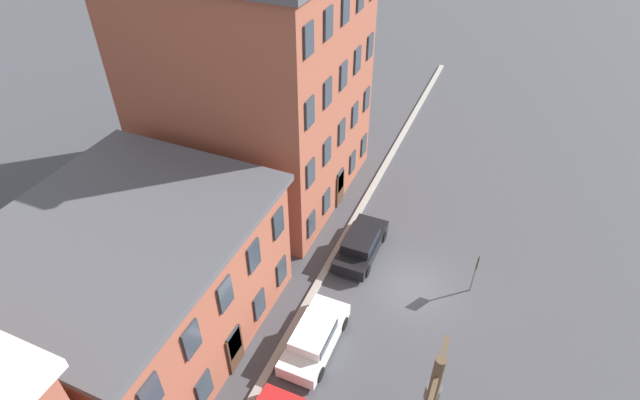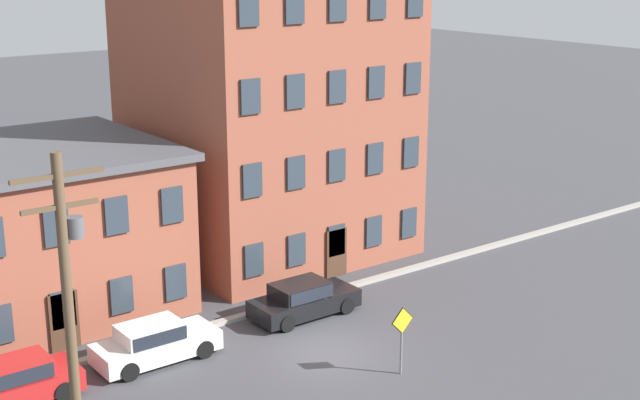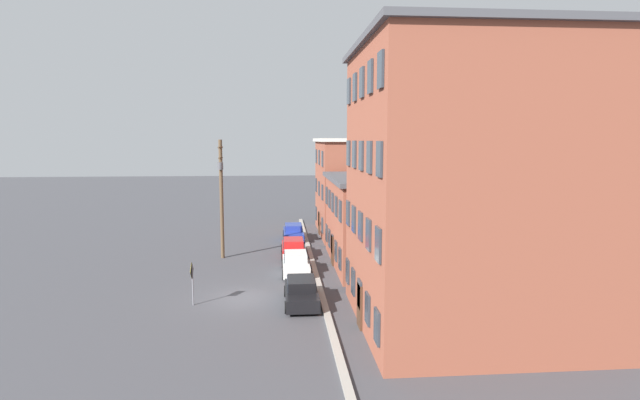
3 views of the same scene
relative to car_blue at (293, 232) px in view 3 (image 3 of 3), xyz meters
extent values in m
plane|color=#424247|center=(16.96, -3.34, -0.75)|extent=(200.00, 200.00, 0.00)
cube|color=#9E998E|center=(16.96, 1.16, -0.67)|extent=(56.00, 0.36, 0.16)
cube|color=brown|center=(-2.64, 8.43, 3.78)|extent=(11.03, 11.55, 9.05)
cube|color=silver|center=(-2.64, 8.43, 8.45)|extent=(11.53, 12.05, 0.30)
cube|color=#2D3842|center=(-6.32, 2.60, 0.76)|extent=(0.90, 0.10, 1.40)
cube|color=#2D3842|center=(-6.32, 2.60, 3.78)|extent=(0.90, 0.10, 1.40)
cube|color=#2D3842|center=(-6.32, 2.60, 6.79)|extent=(0.90, 0.10, 1.40)
cube|color=#2D3842|center=(-2.64, 2.60, 0.76)|extent=(0.90, 0.10, 1.40)
cube|color=#2D3842|center=(-2.64, 2.60, 3.78)|extent=(0.90, 0.10, 1.40)
cube|color=#2D3842|center=(-2.64, 2.60, 6.79)|extent=(0.90, 0.10, 1.40)
cube|color=#2D3842|center=(1.04, 2.60, 0.76)|extent=(0.90, 0.10, 1.40)
cube|color=#2D3842|center=(1.04, 2.60, 3.78)|extent=(0.90, 0.10, 1.40)
cube|color=#2D3842|center=(1.04, 2.60, 6.79)|extent=(0.90, 0.10, 1.40)
cube|color=#472D1E|center=(-2.64, 2.60, 0.35)|extent=(1.10, 0.10, 2.20)
cube|color=brown|center=(9.54, 7.41, 2.38)|extent=(11.35, 9.52, 6.25)
cube|color=#4C4C51|center=(9.54, 7.41, 5.65)|extent=(11.85, 10.02, 0.30)
cube|color=#2D3842|center=(5.00, 2.60, 0.81)|extent=(0.90, 0.10, 1.40)
cube|color=#2D3842|center=(5.00, 2.60, 3.94)|extent=(0.90, 0.10, 1.40)
cube|color=#2D3842|center=(7.27, 2.60, 0.81)|extent=(0.90, 0.10, 1.40)
cube|color=#2D3842|center=(7.27, 2.60, 3.94)|extent=(0.90, 0.10, 1.40)
cube|color=#2D3842|center=(9.54, 2.60, 0.81)|extent=(0.90, 0.10, 1.40)
cube|color=#2D3842|center=(9.54, 2.60, 3.94)|extent=(0.90, 0.10, 1.40)
cube|color=#2D3842|center=(11.81, 2.60, 0.81)|extent=(0.90, 0.10, 1.40)
cube|color=#2D3842|center=(11.81, 2.60, 3.94)|extent=(0.90, 0.10, 1.40)
cube|color=#2D3842|center=(14.08, 2.60, 0.81)|extent=(0.90, 0.10, 1.40)
cube|color=#2D3842|center=(14.08, 2.60, 3.94)|extent=(0.90, 0.10, 1.40)
cube|color=#472D1E|center=(9.54, 2.60, 0.35)|extent=(1.10, 0.10, 2.20)
cube|color=brown|center=(22.04, 8.00, 6.05)|extent=(10.81, 10.70, 13.59)
cube|color=#4C4C51|center=(22.04, 8.00, 12.99)|extent=(11.31, 11.20, 0.30)
cube|color=#2D3842|center=(17.71, 2.60, 0.95)|extent=(0.90, 0.10, 1.40)
cube|color=#2D3842|center=(17.71, 2.60, 4.35)|extent=(0.90, 0.10, 1.40)
cube|color=#2D3842|center=(17.71, 2.60, 7.74)|extent=(0.90, 0.10, 1.40)
cube|color=#2D3842|center=(17.71, 2.60, 11.14)|extent=(0.90, 0.10, 1.40)
cube|color=#2D3842|center=(19.87, 2.60, 0.95)|extent=(0.90, 0.10, 1.40)
cube|color=#2D3842|center=(19.87, 2.60, 4.35)|extent=(0.90, 0.10, 1.40)
cube|color=#2D3842|center=(19.87, 2.60, 7.74)|extent=(0.90, 0.10, 1.40)
cube|color=#2D3842|center=(19.87, 2.60, 11.14)|extent=(0.90, 0.10, 1.40)
cube|color=#2D3842|center=(22.04, 2.60, 0.95)|extent=(0.90, 0.10, 1.40)
cube|color=#2D3842|center=(22.04, 2.60, 4.35)|extent=(0.90, 0.10, 1.40)
cube|color=#2D3842|center=(22.04, 2.60, 7.74)|extent=(0.90, 0.10, 1.40)
cube|color=#2D3842|center=(22.04, 2.60, 11.14)|extent=(0.90, 0.10, 1.40)
cube|color=#2D3842|center=(24.20, 2.60, 0.95)|extent=(0.90, 0.10, 1.40)
cube|color=#2D3842|center=(24.20, 2.60, 4.35)|extent=(0.90, 0.10, 1.40)
cube|color=#2D3842|center=(24.20, 2.60, 7.74)|extent=(0.90, 0.10, 1.40)
cube|color=#2D3842|center=(24.20, 2.60, 11.14)|extent=(0.90, 0.10, 1.40)
cube|color=#2D3842|center=(26.36, 2.60, 0.95)|extent=(0.90, 0.10, 1.40)
cube|color=#2D3842|center=(26.36, 2.60, 4.35)|extent=(0.90, 0.10, 1.40)
cube|color=#2D3842|center=(26.36, 2.60, 7.74)|extent=(0.90, 0.10, 1.40)
cube|color=#2D3842|center=(26.36, 2.60, 11.14)|extent=(0.90, 0.10, 1.40)
cube|color=#472D1E|center=(22.04, 2.60, 0.35)|extent=(1.10, 0.10, 2.20)
cube|color=#233899|center=(0.07, 0.00, -0.22)|extent=(4.40, 1.80, 0.70)
cube|color=#233899|center=(-0.13, 0.00, 0.41)|extent=(2.20, 1.51, 0.55)
cube|color=#1E232D|center=(-0.13, 0.00, 0.41)|extent=(2.02, 1.58, 0.48)
cylinder|color=black|center=(1.52, 0.85, -0.42)|extent=(0.66, 0.22, 0.66)
cylinder|color=black|center=(1.52, -0.85, -0.42)|extent=(0.66, 0.22, 0.66)
cylinder|color=black|center=(-1.38, 0.85, -0.42)|extent=(0.66, 0.22, 0.66)
cylinder|color=black|center=(-1.38, -0.85, -0.42)|extent=(0.66, 0.22, 0.66)
cube|color=#B21E1E|center=(6.58, -0.20, -0.22)|extent=(4.40, 1.80, 0.70)
cube|color=#B21E1E|center=(6.78, -0.20, 0.41)|extent=(2.20, 1.51, 0.55)
cube|color=#1E232D|center=(6.78, -0.20, 0.41)|extent=(2.02, 1.58, 0.48)
cylinder|color=black|center=(5.13, -1.05, -0.42)|extent=(0.66, 0.22, 0.66)
cylinder|color=black|center=(5.13, 0.65, -0.42)|extent=(0.66, 0.22, 0.66)
cylinder|color=black|center=(8.03, -1.05, -0.42)|extent=(0.66, 0.22, 0.66)
cylinder|color=black|center=(8.03, 0.65, -0.42)|extent=(0.66, 0.22, 0.66)
cube|color=silver|center=(11.77, -0.19, -0.22)|extent=(4.40, 1.80, 0.70)
cube|color=silver|center=(11.57, -0.19, 0.41)|extent=(2.20, 1.51, 0.55)
cube|color=#1E232D|center=(11.57, -0.19, 0.41)|extent=(2.02, 1.58, 0.48)
cylinder|color=black|center=(13.22, 0.66, -0.42)|extent=(0.66, 0.22, 0.66)
cylinder|color=black|center=(13.22, -1.04, -0.42)|extent=(0.66, 0.22, 0.66)
cylinder|color=black|center=(10.32, 0.66, -0.42)|extent=(0.66, 0.22, 0.66)
cylinder|color=black|center=(10.32, -1.04, -0.42)|extent=(0.66, 0.22, 0.66)
cube|color=black|center=(18.32, -0.11, -0.22)|extent=(4.40, 1.80, 0.70)
cube|color=black|center=(18.12, -0.11, 0.41)|extent=(2.20, 1.51, 0.55)
cube|color=#1E232D|center=(18.12, -0.11, 0.41)|extent=(2.02, 1.58, 0.48)
cylinder|color=black|center=(19.77, 0.74, -0.42)|extent=(0.66, 0.22, 0.66)
cylinder|color=black|center=(19.77, -0.96, -0.42)|extent=(0.66, 0.22, 0.66)
cylinder|color=black|center=(16.87, 0.74, -0.42)|extent=(0.66, 0.22, 0.66)
cylinder|color=black|center=(16.87, -0.96, -0.42)|extent=(0.66, 0.22, 0.66)
cylinder|color=slate|center=(17.97, -6.18, 0.40)|extent=(0.08, 0.08, 2.29)
cube|color=yellow|center=(17.97, -6.21, 1.23)|extent=(0.90, 0.03, 0.90)
cube|color=black|center=(17.97, -6.20, 1.23)|extent=(0.97, 0.02, 0.97)
cylinder|color=brown|center=(6.67, -5.76, 3.87)|extent=(0.28, 0.28, 9.24)
cube|color=brown|center=(6.67, -5.76, 7.89)|extent=(2.40, 0.12, 0.12)
cube|color=brown|center=(6.67, -5.76, 7.09)|extent=(2.00, 0.12, 0.12)
cylinder|color=#515156|center=(7.02, -5.76, 6.49)|extent=(0.44, 0.44, 0.55)
camera|label=1|loc=(-0.80, -5.80, 18.85)|focal=28.00mm
camera|label=2|loc=(-1.03, -26.69, 13.26)|focal=50.00mm
camera|label=3|loc=(45.57, -1.33, 8.50)|focal=28.00mm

